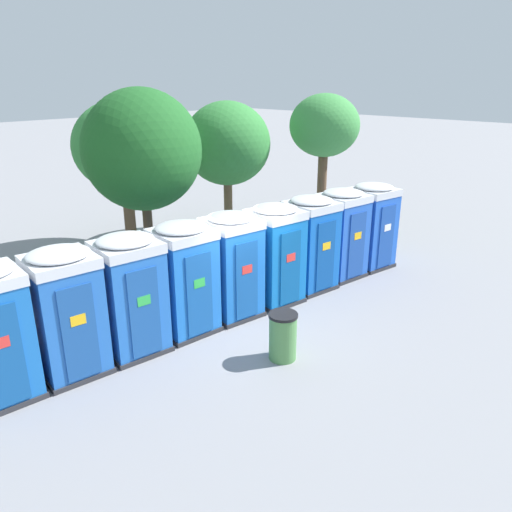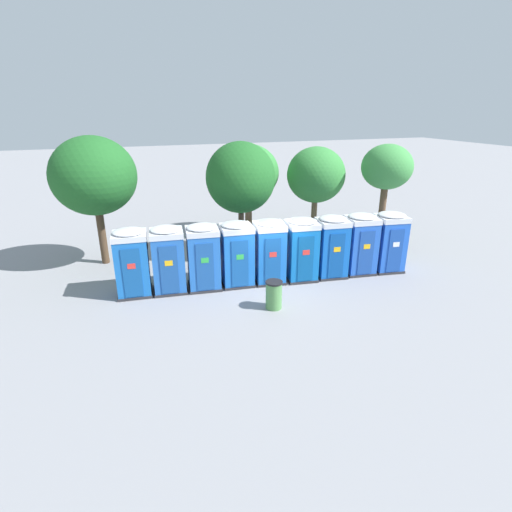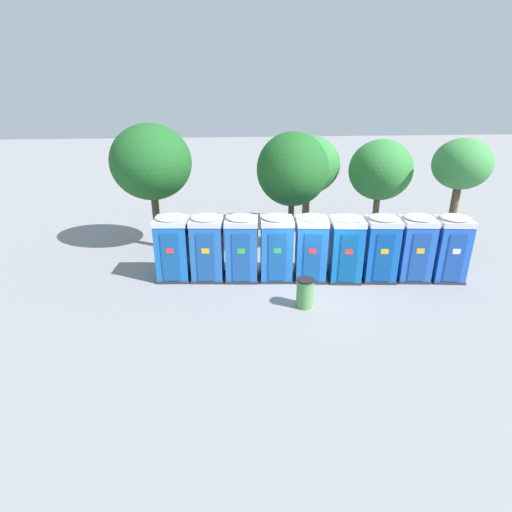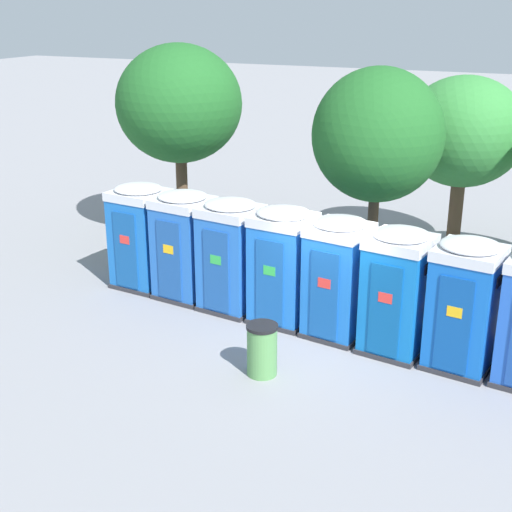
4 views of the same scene
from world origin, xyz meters
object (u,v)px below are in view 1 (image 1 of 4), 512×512
portapotty_5 (275,254)px  street_tree_2 (227,144)px  street_tree_0 (324,127)px  street_tree_1 (142,151)px  portapotty_1 (67,312)px  portapotty_8 (372,225)px  trash_can (283,336)px  portapotty_2 (131,294)px  portapotty_4 (232,265)px  portapotty_7 (342,233)px  street_tree_3 (124,147)px  portapotty_3 (184,278)px  portapotty_6 (310,243)px

portapotty_5 → street_tree_2: size_ratio=0.54×
street_tree_0 → street_tree_1: size_ratio=0.94×
portapotty_1 → portapotty_8: (9.09, -1.08, 0.00)m
street_tree_1 → trash_can: bearing=-95.7°
portapotty_1 → street_tree_0: 11.73m
portapotty_2 → street_tree_1: (2.43, 2.82, 2.39)m
portapotty_5 → portapotty_8: (3.90, -0.40, 0.00)m
portapotty_4 → portapotty_7: bearing=-6.3°
portapotty_5 → portapotty_2: bearing=172.6°
portapotty_4 → street_tree_3: (1.27, 6.32, 2.06)m
portapotty_3 → trash_can: size_ratio=2.51×
street_tree_0 → portapotty_7: bearing=-136.5°
portapotty_6 → street_tree_2: (1.96, 5.27, 1.97)m
street_tree_2 → street_tree_3: street_tree_3 is taller
portapotty_8 → portapotty_5: bearing=174.1°
portapotty_1 → portapotty_4: bearing=-6.7°
portapotty_3 → portapotty_8: size_ratio=1.00×
portapotty_1 → portapotty_7: 7.85m
portapotty_8 → trash_can: 6.16m
portapotty_3 → portapotty_6: same height
portapotty_4 → street_tree_0: 8.23m
portapotty_3 → trash_can: bearing=-76.1°
portapotty_6 → portapotty_5: bearing=175.2°
street_tree_3 → portapotty_7: bearing=-68.7°
portapotty_5 → portapotty_8: size_ratio=1.00×
portapotty_3 → portapotty_6: 3.92m
portapotty_4 → portapotty_6: (2.59, -0.33, -0.00)m
street_tree_2 → trash_can: (-5.26, -7.16, -2.74)m
portapotty_6 → street_tree_0: (4.73, 3.14, 2.49)m
portapotty_5 → trash_can: size_ratio=2.51×
portapotty_2 → portapotty_5: 3.92m
portapotty_5 → portapotty_6: size_ratio=1.00×
street_tree_1 → street_tree_2: street_tree_1 is taller
trash_can → street_tree_2: bearing=53.7°
portapotty_5 → street_tree_1: bearing=113.7°
portapotty_8 → portapotty_2: bearing=173.3°
trash_can → portapotty_5: bearing=45.0°
street_tree_2 → street_tree_1: bearing=-158.7°
portapotty_5 → street_tree_2: (3.26, 5.16, 1.97)m
portapotty_4 → street_tree_1: 3.93m
portapotty_3 → portapotty_6: size_ratio=1.00×
portapotty_2 → portapotty_6: (5.19, -0.62, 0.00)m
portapotty_1 → portapotty_7: size_ratio=1.00×
portapotty_8 → street_tree_0: bearing=58.2°
portapotty_7 → portapotty_4: bearing=173.7°
street_tree_0 → street_tree_1: street_tree_1 is taller
portapotty_5 → street_tree_1: street_tree_1 is taller
street_tree_1 → trash_can: size_ratio=5.20×
portapotty_3 → street_tree_2: size_ratio=0.54×
portapotty_1 → street_tree_2: size_ratio=0.54×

